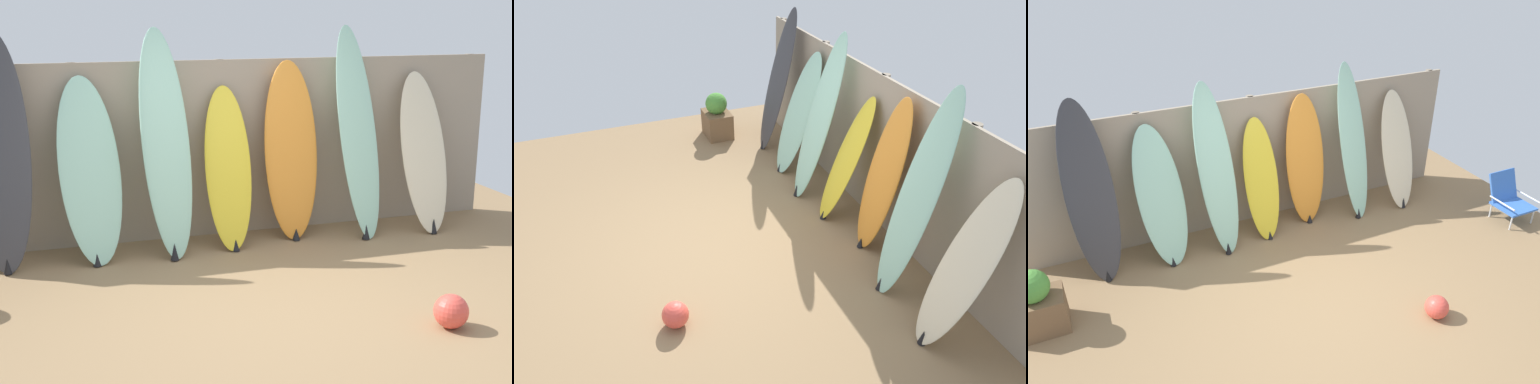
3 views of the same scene
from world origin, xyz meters
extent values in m
plane|color=#8E704C|center=(0.00, 0.00, 0.00)|extent=(7.68, 7.68, 0.00)
cube|color=gray|center=(0.00, 2.00, 0.90)|extent=(6.08, 0.04, 1.80)
cylinder|color=gray|center=(-1.44, 2.04, 0.90)|extent=(0.10, 0.10, 1.80)
cylinder|color=gray|center=(0.00, 2.04, 0.90)|extent=(0.10, 0.10, 1.80)
cylinder|color=gray|center=(1.44, 2.04, 0.90)|extent=(0.10, 0.10, 1.80)
cylinder|color=gray|center=(2.88, 2.04, 0.90)|extent=(0.10, 0.10, 1.80)
ellipsoid|color=#38383D|center=(-2.13, 1.63, 1.06)|extent=(0.56, 0.60, 2.13)
cone|color=black|center=(-2.13, 1.38, 0.08)|extent=(0.08, 0.08, 0.14)
ellipsoid|color=#9ED6BC|center=(-1.35, 1.62, 0.85)|extent=(0.64, 0.70, 1.70)
cone|color=black|center=(-1.35, 1.35, 0.07)|extent=(0.08, 0.08, 0.12)
ellipsoid|color=#9ED6BC|center=(-0.65, 1.58, 1.07)|extent=(0.53, 0.72, 2.14)
cone|color=black|center=(-0.65, 1.29, 0.09)|extent=(0.08, 0.08, 0.16)
ellipsoid|color=yellow|center=(-0.03, 1.64, 0.78)|extent=(0.51, 0.65, 1.56)
cone|color=black|center=(-0.03, 1.38, 0.07)|extent=(0.08, 0.08, 0.11)
ellipsoid|color=orange|center=(0.65, 1.70, 0.90)|extent=(0.57, 0.47, 1.80)
cone|color=black|center=(0.65, 1.52, 0.07)|extent=(0.08, 0.08, 0.12)
ellipsoid|color=#9ED6BC|center=(1.34, 1.61, 1.07)|extent=(0.52, 0.71, 2.14)
cone|color=black|center=(1.34, 1.33, 0.08)|extent=(0.08, 0.08, 0.15)
ellipsoid|color=beige|center=(2.10, 1.59, 0.82)|extent=(0.53, 0.71, 1.65)
cone|color=black|center=(2.10, 1.30, 0.09)|extent=(0.08, 0.08, 0.15)
cylinder|color=silver|center=(3.08, 0.18, 0.11)|extent=(0.02, 0.02, 0.22)
cylinder|color=silver|center=(3.49, 0.18, 0.11)|extent=(0.02, 0.02, 0.22)
cylinder|color=silver|center=(3.08, 0.56, 0.11)|extent=(0.02, 0.02, 0.22)
cylinder|color=silver|center=(3.49, 0.56, 0.11)|extent=(0.02, 0.02, 0.22)
cube|color=blue|center=(3.28, 0.37, 0.23)|extent=(0.48, 0.44, 0.03)
cube|color=blue|center=(3.28, 0.61, 0.43)|extent=(0.46, 0.20, 0.43)
cylinder|color=silver|center=(3.04, 0.37, 0.34)|extent=(0.02, 0.44, 0.02)
cylinder|color=silver|center=(3.52, 0.37, 0.34)|extent=(0.02, 0.44, 0.02)
cube|color=brown|center=(-2.86, 0.86, 0.21)|extent=(0.53, 0.40, 0.42)
sphere|color=#4B8F38|center=(-2.86, 0.86, 0.57)|extent=(0.35, 0.35, 0.35)
sphere|color=#E54C3F|center=(1.02, -0.73, 0.13)|extent=(0.26, 0.26, 0.26)
camera|label=1|loc=(-1.80, -4.94, 2.29)|focal=50.00mm
camera|label=2|loc=(4.50, -1.17, 3.61)|focal=35.00mm
camera|label=3|loc=(-2.19, -3.75, 3.85)|focal=35.00mm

